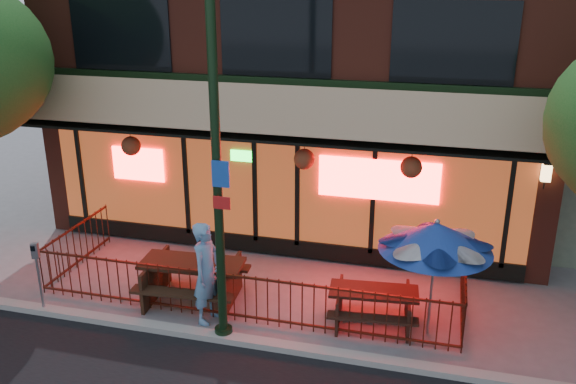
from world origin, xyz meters
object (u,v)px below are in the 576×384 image
picnic_table_left (193,275)px  patio_umbrella (436,237)px  street_light (217,174)px  pedestrian (207,273)px  parking_meter_near (37,266)px  picnic_table_right (373,301)px

picnic_table_left → patio_umbrella: patio_umbrella is taller
patio_umbrella → picnic_table_left: bearing=-180.0°
street_light → pedestrian: size_ratio=3.50×
patio_umbrella → pedestrian: patio_umbrella is taller
street_light → parking_meter_near: bearing=-178.8°
street_light → picnic_table_left: 3.00m
pedestrian → parking_meter_near: size_ratio=1.35×
picnic_table_right → pedestrian: pedestrian is taller
picnic_table_right → pedestrian: size_ratio=0.88×
picnic_table_right → patio_umbrella: (1.03, -0.08, 1.48)m
picnic_table_right → patio_umbrella: bearing=-4.4°
picnic_table_left → pedestrian: pedestrian is taller
picnic_table_left → patio_umbrella: size_ratio=0.94×
picnic_table_left → pedestrian: bearing=-46.5°
street_light → picnic_table_left: bearing=133.8°
pedestrian → parking_meter_near: (-3.23, -0.58, 0.00)m
street_light → parking_meter_near: 4.30m
patio_umbrella → pedestrian: bearing=-171.6°
picnic_table_left → picnic_table_right: (3.62, 0.08, -0.11)m
picnic_table_left → pedestrian: 0.93m
street_light → patio_umbrella: 3.95m
patio_umbrella → parking_meter_near: patio_umbrella is taller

